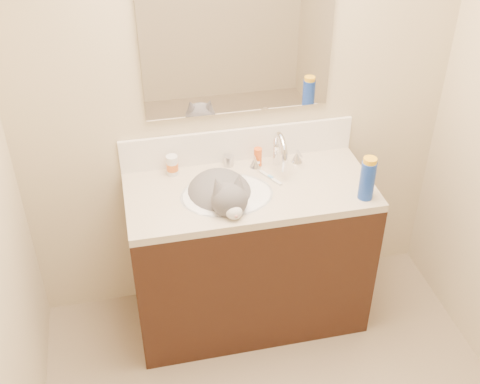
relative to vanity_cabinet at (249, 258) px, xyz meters
name	(u,v)px	position (x,y,z in m)	size (l,w,h in m)	color
room_shell	(328,199)	(0.00, -0.97, 1.08)	(2.24, 2.54, 2.52)	beige
vanity_cabinet	(249,258)	(0.00, 0.00, 0.00)	(1.20, 0.55, 0.82)	black
counter_slab	(250,191)	(0.00, 0.00, 0.43)	(1.20, 0.55, 0.04)	beige
basin	(227,206)	(-0.12, -0.03, 0.38)	(0.45, 0.36, 0.14)	white
faucet	(279,154)	(0.18, 0.14, 0.54)	(0.28, 0.20, 0.21)	silver
cat	(222,198)	(-0.14, -0.02, 0.43)	(0.39, 0.46, 0.34)	#535053
backsplash	(238,145)	(0.00, 0.26, 0.54)	(1.20, 0.02, 0.18)	white
mirror	(238,32)	(0.00, 0.26, 1.13)	(0.90, 0.02, 0.80)	white
pill_bottle	(172,165)	(-0.35, 0.20, 0.50)	(0.06, 0.06, 0.10)	silver
pill_label	(172,166)	(-0.35, 0.20, 0.49)	(0.06, 0.06, 0.04)	orange
silver_jar	(229,161)	(-0.06, 0.22, 0.48)	(0.05, 0.05, 0.06)	#B7B7BC
amber_bottle	(258,157)	(0.08, 0.19, 0.50)	(0.04, 0.04, 0.10)	#E65B1B
toothbrush	(270,178)	(0.12, 0.06, 0.46)	(0.02, 0.16, 0.01)	silver
toothbrush_head	(270,177)	(0.12, 0.06, 0.46)	(0.02, 0.03, 0.02)	#6BACE4
spray_can	(367,180)	(0.51, -0.19, 0.55)	(0.07, 0.07, 0.19)	#16399F
spray_cap	(370,162)	(0.51, -0.19, 0.65)	(0.06, 0.06, 0.04)	yellow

